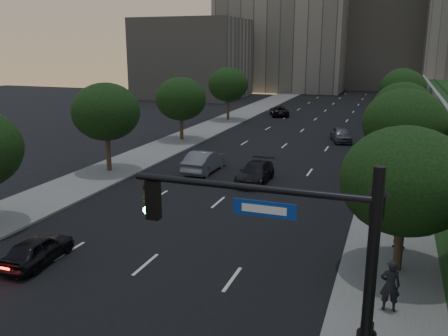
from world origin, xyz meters
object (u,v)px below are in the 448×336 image
at_px(sedan_mid_left, 204,161).
at_px(sedan_far_left, 279,111).
at_px(sedan_near_right, 255,173).
at_px(sedan_far_right, 341,134).
at_px(pedestrian_b, 398,232).
at_px(sedan_near_left, 38,249).
at_px(pedestrian_a, 390,285).
at_px(traffic_signal_mast, 315,309).
at_px(pedestrian_c, 390,201).
at_px(street_lamp, 371,275).

distance_m(sedan_mid_left, sedan_far_left, 31.08).
height_order(sedan_near_right, sedan_far_right, sedan_far_right).
bearing_deg(pedestrian_b, sedan_near_left, 36.06).
bearing_deg(pedestrian_a, sedan_far_left, -78.45).
distance_m(traffic_signal_mast, sedan_far_left, 55.62).
xyz_separation_m(traffic_signal_mast, sedan_far_left, (-13.61, 53.84, -3.00)).
xyz_separation_m(sedan_far_right, pedestrian_c, (5.03, -21.61, 0.36)).
height_order(sedan_near_left, sedan_far_right, sedan_far_right).
relative_size(pedestrian_b, pedestrian_c, 0.81).
distance_m(traffic_signal_mast, pedestrian_b, 13.07).
bearing_deg(sedan_far_right, street_lamp, -98.00).
bearing_deg(pedestrian_b, pedestrian_c, -72.55).
relative_size(traffic_signal_mast, sedan_far_left, 1.44).
relative_size(street_lamp, sedan_mid_left, 1.13).
height_order(sedan_near_left, pedestrian_b, pedestrian_b).
xyz_separation_m(sedan_near_right, pedestrian_b, (9.41, -8.66, 0.22)).
xyz_separation_m(sedan_near_left, sedan_mid_left, (0.95, 16.99, 0.18)).
xyz_separation_m(sedan_near_left, sedan_far_right, (9.34, 32.42, 0.09)).
xyz_separation_m(street_lamp, pedestrian_b, (0.84, 8.44, -1.72)).
distance_m(sedan_far_left, sedan_far_right, 18.55).
bearing_deg(sedan_far_left, sedan_near_left, 70.86).
distance_m(pedestrian_a, pedestrian_c, 9.87).
bearing_deg(sedan_near_right, sedan_far_left, 100.00).
relative_size(sedan_near_left, sedan_far_left, 0.78).
bearing_deg(traffic_signal_mast, sedan_far_right, 95.35).
height_order(sedan_far_left, pedestrian_c, pedestrian_c).
xyz_separation_m(sedan_mid_left, sedan_far_right, (8.39, 15.43, -0.09)).
relative_size(sedan_mid_left, sedan_near_right, 1.04).
distance_m(traffic_signal_mast, street_lamp, 4.45).
distance_m(sedan_far_left, pedestrian_b, 44.01).
bearing_deg(sedan_near_left, pedestrian_c, -146.59).
bearing_deg(sedan_mid_left, street_lamp, 125.90).
bearing_deg(street_lamp, sedan_far_left, 106.43).
relative_size(traffic_signal_mast, pedestrian_a, 3.67).
bearing_deg(pedestrian_c, sedan_near_right, -48.74).
bearing_deg(sedan_near_left, pedestrian_a, -179.84).
bearing_deg(sedan_far_left, pedestrian_b, 90.64).
distance_m(traffic_signal_mast, pedestrian_c, 16.89).
distance_m(pedestrian_a, pedestrian_b, 5.89).
bearing_deg(sedan_near_right, sedan_mid_left, 160.62).
bearing_deg(pedestrian_b, sedan_mid_left, -24.99).
relative_size(sedan_mid_left, sedan_far_right, 1.16).
distance_m(sedan_far_right, pedestrian_a, 31.90).
bearing_deg(sedan_near_left, sedan_near_right, -112.72).
bearing_deg(street_lamp, pedestrian_a, 76.76).
distance_m(traffic_signal_mast, sedan_mid_left, 25.92).
relative_size(sedan_far_left, sedan_near_right, 1.01).
xyz_separation_m(sedan_far_right, pedestrian_a, (5.22, -31.47, 0.37)).
bearing_deg(traffic_signal_mast, sedan_near_right, 109.49).
bearing_deg(street_lamp, sedan_mid_left, 124.93).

